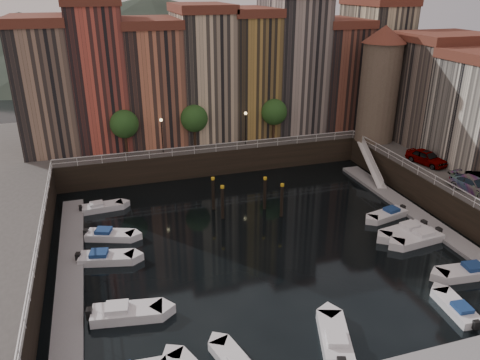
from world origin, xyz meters
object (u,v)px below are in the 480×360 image
object	(u,v)px
car_c	(474,186)
boat_left_2	(105,258)
corner_tower	(380,83)
car_a	(426,158)
boat_left_1	(125,313)
mooring_pilings	(246,198)
gangway	(371,162)

from	to	relation	value
car_c	boat_left_2	bearing A→B (deg)	164.11
corner_tower	car_a	size ratio (longest dim) A/B	3.01
boat_left_2	car_c	distance (m)	33.94
corner_tower	car_a	bearing A→B (deg)	-86.01
corner_tower	car_c	distance (m)	18.10
boat_left_1	boat_left_2	xyz separation A→B (m)	(-1.03, 7.64, -0.03)
boat_left_1	car_a	size ratio (longest dim) A/B	1.13
corner_tower	boat_left_1	world-z (taller)	corner_tower
mooring_pilings	car_c	distance (m)	21.54
car_c	gangway	bearing A→B (deg)	93.14
boat_left_2	corner_tower	bearing A→B (deg)	35.52
mooring_pilings	boat_left_1	distance (m)	17.98
corner_tower	car_a	world-z (taller)	corner_tower
car_a	corner_tower	bearing A→B (deg)	79.39
boat_left_1	boat_left_2	distance (m)	7.70
car_a	boat_left_2	bearing A→B (deg)	173.01
corner_tower	gangway	size ratio (longest dim) A/B	1.66
mooring_pilings	boat_left_2	xyz separation A→B (m)	(-13.75, -5.02, -1.29)
mooring_pilings	car_a	bearing A→B (deg)	-1.30
car_a	boat_left_1	bearing A→B (deg)	-174.37
gangway	car_c	world-z (taller)	car_c
boat_left_1	gangway	bearing A→B (deg)	38.94
gangway	boat_left_2	bearing A→B (deg)	-162.87
mooring_pilings	gangway	bearing A→B (deg)	14.66
car_c	boat_left_1	bearing A→B (deg)	177.30
gangway	boat_left_2	xyz separation A→B (m)	(-30.56, -9.42, -1.56)
car_a	car_c	world-z (taller)	car_a
gangway	car_a	size ratio (longest dim) A/B	1.82
boat_left_2	car_c	world-z (taller)	car_c
boat_left_1	car_c	xyz separation A→B (m)	(32.61, 4.66, 3.32)
gangway	boat_left_1	xyz separation A→B (m)	(-29.53, -17.05, -1.52)
mooring_pilings	car_c	bearing A→B (deg)	-21.90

